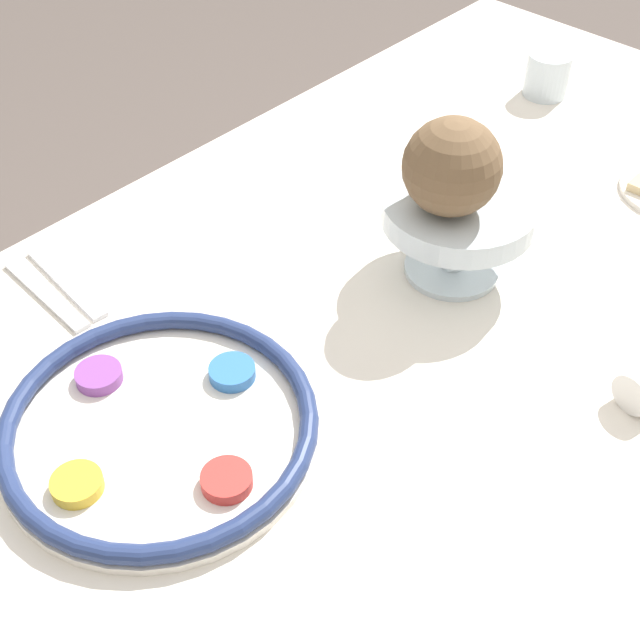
# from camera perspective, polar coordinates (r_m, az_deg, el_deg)

# --- Properties ---
(ground_plane) EXTENTS (8.00, 8.00, 0.00)m
(ground_plane) POSITION_cam_1_polar(r_m,az_deg,el_deg) (1.65, 4.53, -18.39)
(ground_plane) COLOR #564C47
(dining_table) EXTENTS (1.58, 0.94, 0.73)m
(dining_table) POSITION_cam_1_polar(r_m,az_deg,el_deg) (1.34, 5.38, -10.95)
(dining_table) COLOR silver
(dining_table) RESTS_ON ground_plane
(seder_plate) EXTENTS (0.33, 0.33, 0.03)m
(seder_plate) POSITION_cam_1_polar(r_m,az_deg,el_deg) (0.94, -10.24, -6.70)
(seder_plate) COLOR silver
(seder_plate) RESTS_ON dining_table
(fruit_stand) EXTENTS (0.19, 0.19, 0.11)m
(fruit_stand) POSITION_cam_1_polar(r_m,az_deg,el_deg) (1.08, 8.84, 6.48)
(fruit_stand) COLOR silver
(fruit_stand) RESTS_ON dining_table
(orange_fruit) EXTENTS (0.08, 0.08, 0.08)m
(orange_fruit) POSITION_cam_1_polar(r_m,az_deg,el_deg) (1.05, 8.38, 9.56)
(orange_fruit) COLOR orange
(orange_fruit) RESTS_ON fruit_stand
(coconut) EXTENTS (0.11, 0.11, 0.11)m
(coconut) POSITION_cam_1_polar(r_m,az_deg,el_deg) (1.02, 8.45, 9.67)
(coconut) COLOR brown
(coconut) RESTS_ON fruit_stand
(cup_near) EXTENTS (0.07, 0.07, 0.07)m
(cup_near) POSITION_cam_1_polar(r_m,az_deg,el_deg) (1.52, 14.35, 14.99)
(cup_near) COLOR silver
(cup_near) RESTS_ON dining_table
(fork_left) EXTENTS (0.03, 0.17, 0.01)m
(fork_left) POSITION_cam_1_polar(r_m,az_deg,el_deg) (1.13, -17.15, 1.58)
(fork_left) COLOR silver
(fork_left) RESTS_ON dining_table
(fork_right) EXTENTS (0.04, 0.17, 0.01)m
(fork_right) POSITION_cam_1_polar(r_m,az_deg,el_deg) (1.14, -15.93, 2.32)
(fork_right) COLOR silver
(fork_right) RESTS_ON dining_table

